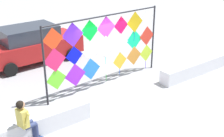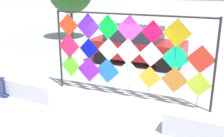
# 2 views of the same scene
# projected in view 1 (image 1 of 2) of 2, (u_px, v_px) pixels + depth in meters

# --- Properties ---
(ground) EXTENTS (120.00, 120.00, 0.00)m
(ground) POSITION_uv_depth(u_px,v_px,m) (119.00, 93.00, 11.24)
(ground) COLOR gray
(plaza_ledge_left) EXTENTS (4.70, 0.53, 0.59)m
(plaza_ledge_left) POSITION_uv_depth(u_px,v_px,m) (16.00, 132.00, 8.39)
(plaza_ledge_left) COLOR silver
(plaza_ledge_left) RESTS_ON ground
(plaza_ledge_right) EXTENTS (4.70, 0.53, 0.59)m
(plaza_ledge_right) POSITION_uv_depth(u_px,v_px,m) (201.00, 66.00, 13.02)
(plaza_ledge_right) COLOR silver
(plaza_ledge_right) RESTS_ON ground
(kite_display_rack) EXTENTS (5.41, 0.36, 2.86)m
(kite_display_rack) POSITION_uv_depth(u_px,v_px,m) (106.00, 44.00, 11.35)
(kite_display_rack) COLOR #232328
(kite_display_rack) RESTS_ON ground
(seated_vendor) EXTENTS (0.65, 0.54, 1.44)m
(seated_vendor) POSITION_uv_depth(u_px,v_px,m) (26.00, 119.00, 8.02)
(seated_vendor) COLOR navy
(seated_vendor) RESTS_ON ground
(parked_car) EXTENTS (4.63, 2.34, 1.76)m
(parked_car) POSITION_uv_depth(u_px,v_px,m) (32.00, 44.00, 13.97)
(parked_car) COLOR maroon
(parked_car) RESTS_ON ground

